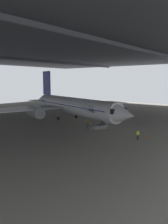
{
  "coord_description": "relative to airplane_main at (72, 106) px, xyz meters",
  "views": [
    {
      "loc": [
        -40.54,
        -34.17,
        9.71
      ],
      "look_at": [
        -1.14,
        -1.81,
        2.71
      ],
      "focal_mm": 36.46,
      "sensor_mm": 36.0,
      "label": 1
    }
  ],
  "objects": [
    {
      "name": "ground_plane",
      "position": [
        -0.27,
        -3.15,
        -3.64
      ],
      "size": [
        110.0,
        110.0,
        0.0
      ],
      "primitive_type": "plane",
      "color": "gray"
    },
    {
      "name": "boarding_stairs",
      "position": [
        -3.73,
        -10.54,
        -2.89
      ],
      "size": [
        4.63,
        2.56,
        4.87
      ],
      "color": "slate",
      "rests_on": "ground_plane"
    },
    {
      "name": "airplane_main",
      "position": [
        0.0,
        0.0,
        0.0
      ],
      "size": [
        39.27,
        39.8,
        12.5
      ],
      "color": "white",
      "rests_on": "ground_plane"
    },
    {
      "name": "crew_worker_by_stairs",
      "position": [
        -3.76,
        -7.98,
        -2.75
      ],
      "size": [
        0.38,
        0.47,
        1.58
      ],
      "color": "#232838",
      "rests_on": "ground_plane"
    },
    {
      "name": "crew_worker_near_nose",
      "position": [
        -6.78,
        -20.87,
        -2.7
      ],
      "size": [
        0.5,
        0.35,
        1.66
      ],
      "color": "#232838",
      "rests_on": "ground_plane"
    },
    {
      "name": "hangar_structure",
      "position": [
        -0.33,
        10.62,
        13.92
      ],
      "size": [
        121.0,
        99.0,
        18.19
      ],
      "color": "#4C4F54",
      "rests_on": "ground_plane"
    },
    {
      "name": "traffic_cone_orange",
      "position": [
        -4.3,
        -21.47,
        -3.35
      ],
      "size": [
        0.36,
        0.36,
        0.6
      ],
      "color": "black",
      "rests_on": "ground_plane"
    }
  ]
}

